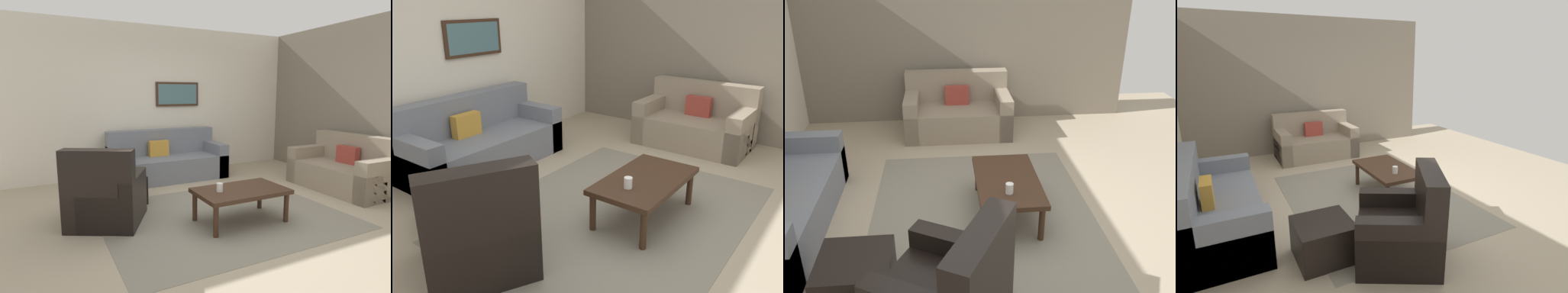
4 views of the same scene
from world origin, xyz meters
The scene contains 7 objects.
ground_plane centered at (0.00, 0.00, 0.00)m, with size 8.00×8.00×0.00m, color tan.
stone_feature_panel centered at (3.00, 0.00, 1.40)m, with size 0.12×5.20×2.80m, color slate.
area_rug centered at (0.00, 0.00, 0.00)m, with size 2.98×2.31×0.01m, color gray.
couch_loveseat centered at (2.44, 0.15, 0.30)m, with size 0.92×1.55×0.88m.
ottoman centered at (-1.00, 1.10, 0.20)m, with size 0.56×0.56×0.40m, color black.
coffee_table centered at (0.11, -0.25, 0.36)m, with size 1.10×0.64×0.41m.
cup centered at (-0.17, -0.23, 0.46)m, with size 0.08×0.08×0.10m, color white.
Camera 3 is at (-3.60, 0.38, 2.50)m, focal length 38.49 mm.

